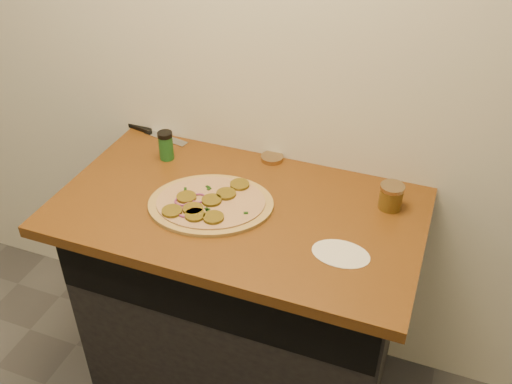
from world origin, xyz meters
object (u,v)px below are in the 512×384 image
at_px(pizza, 210,203).
at_px(salsa_jar, 391,196).
at_px(spice_shaker, 166,145).
at_px(chefs_knife, 152,133).

distance_m(pizza, salsa_jar, 0.59).
height_order(pizza, salsa_jar, salsa_jar).
distance_m(pizza, spice_shaker, 0.34).
bearing_deg(pizza, salsa_jar, 20.14).
distance_m(pizza, chefs_knife, 0.54).
distance_m(chefs_knife, salsa_jar, 0.97).
bearing_deg(spice_shaker, pizza, -38.07).
height_order(chefs_knife, spice_shaker, spice_shaker).
bearing_deg(spice_shaker, chefs_knife, 135.31).
xyz_separation_m(pizza, salsa_jar, (0.55, 0.20, 0.03)).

